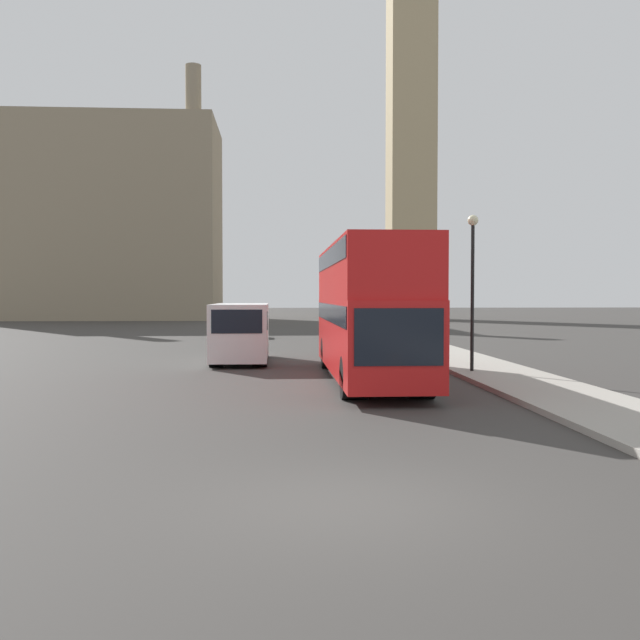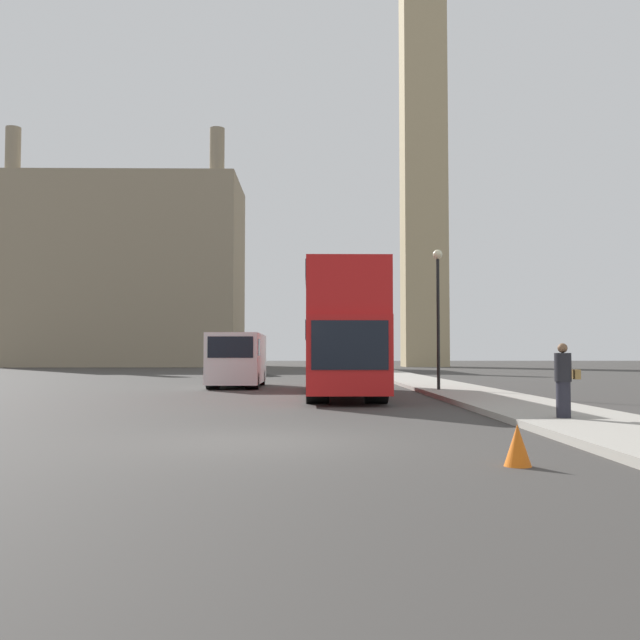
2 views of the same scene
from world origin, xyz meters
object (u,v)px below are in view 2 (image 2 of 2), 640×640
red_double_decker_bus (341,328)px  white_van (237,359)px  street_lamp (438,296)px  pedestrian (564,380)px  parked_sedan (251,366)px  clock_tower (423,80)px

red_double_decker_bus → white_van: 7.91m
street_lamp → pedestrian: bearing=-87.8°
pedestrian → street_lamp: bearing=92.2°
white_van → pedestrian: bearing=-63.5°
street_lamp → parked_sedan: 24.49m
pedestrian → street_lamp: 12.23m
pedestrian → parked_sedan: size_ratio=0.33×
clock_tower → street_lamp: (-8.78, -57.60, -30.91)m
clock_tower → pedestrian: size_ratio=43.47×
white_van → street_lamp: 9.86m
clock_tower → red_double_decker_bus: (-12.52, -58.97, -32.17)m
red_double_decker_bus → parked_sedan: size_ratio=2.45×
parked_sedan → street_lamp: bearing=-68.5°
red_double_decker_bus → pedestrian: 11.44m
pedestrian → street_lamp: street_lamp is taller
clock_tower → parked_sedan: 51.82m
pedestrian → parked_sedan: (-9.35, 34.53, -0.26)m
red_double_decker_bus → clock_tower: bearing=78.0°
pedestrian → red_double_decker_bus: bearing=111.6°
red_double_decker_bus → parked_sedan: red_double_decker_bus is taller
white_van → pedestrian: white_van is taller
pedestrian → street_lamp: (-0.45, 11.91, 2.73)m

